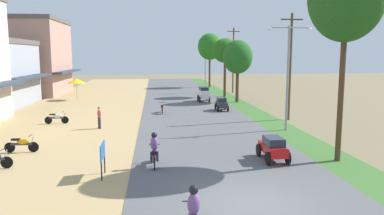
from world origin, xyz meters
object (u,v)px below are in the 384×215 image
at_px(street_signboard, 103,153).
at_px(motorbike_ahead_third, 162,108).
at_px(car_van_white, 204,93).
at_px(vendor_umbrella, 76,81).
at_px(pedestrian_on_shoulder, 99,116).
at_px(motorbike_foreground_rider, 193,214).
at_px(median_tree_second, 238,57).
at_px(median_tree_third, 225,51).
at_px(car_hatchback_charcoal, 222,104).
at_px(motorbike_ahead_second, 154,150).
at_px(utility_pole_far, 290,65).
at_px(utility_pole_near, 233,59).
at_px(streetlamp_near, 288,70).
at_px(car_sedan_red, 273,147).
at_px(median_tree_fourth, 210,47).
at_px(parked_motorbike_second, 22,143).
at_px(streetlamp_mid, 205,59).
at_px(parked_motorbike_third, 57,117).

distance_m(street_signboard, motorbike_ahead_third, 17.70).
bearing_deg(car_van_white, vendor_umbrella, 167.98).
distance_m(pedestrian_on_shoulder, motorbike_foreground_rider, 17.53).
height_order(median_tree_second, median_tree_third, median_tree_third).
distance_m(median_tree_second, car_hatchback_charcoal, 8.22).
relative_size(median_tree_second, motorbike_foreground_rider, 3.83).
bearing_deg(median_tree_third, pedestrian_on_shoulder, -123.40).
relative_size(pedestrian_on_shoulder, motorbike_ahead_second, 0.90).
bearing_deg(vendor_umbrella, motorbike_ahead_second, -71.71).
height_order(utility_pole_far, car_hatchback_charcoal, utility_pole_far).
bearing_deg(utility_pole_near, motorbike_ahead_second, -107.90).
bearing_deg(streetlamp_near, street_signboard, -141.87).
bearing_deg(street_signboard, car_hatchback_charcoal, 65.05).
bearing_deg(car_sedan_red, motorbike_ahead_third, 108.21).
bearing_deg(street_signboard, streetlamp_near, 38.13).
distance_m(median_tree_fourth, utility_pole_near, 9.08).
xyz_separation_m(streetlamp_near, car_hatchback_charcoal, (-2.86, 9.45, -3.51)).
relative_size(parked_motorbike_second, motorbike_ahead_second, 1.00).
height_order(street_signboard, motorbike_foreground_rider, motorbike_foreground_rider).
relative_size(streetlamp_mid, utility_pole_near, 0.87).
xyz_separation_m(median_tree_second, motorbike_ahead_second, (-9.28, -23.52, -4.20)).
relative_size(street_signboard, median_tree_fourth, 0.17).
relative_size(streetlamp_near, car_sedan_red, 3.20).
xyz_separation_m(median_tree_second, utility_pole_near, (1.87, 11.00, -0.33)).
distance_m(vendor_umbrella, motorbike_foreground_rider, 35.91).
bearing_deg(motorbike_ahead_second, utility_pole_near, 72.10).
xyz_separation_m(streetlamp_mid, motorbike_foreground_rider, (-8.13, -56.33, -3.75)).
height_order(vendor_umbrella, median_tree_third, median_tree_third).
xyz_separation_m(street_signboard, median_tree_third, (11.15, 30.36, 4.69)).
relative_size(street_signboard, car_van_white, 0.62).
height_order(parked_motorbike_third, motorbike_foreground_rider, motorbike_foreground_rider).
xyz_separation_m(car_sedan_red, motorbike_ahead_second, (-5.90, -0.40, 0.11)).
bearing_deg(streetlamp_mid, utility_pole_near, -82.46).
xyz_separation_m(parked_motorbike_third, motorbike_foreground_rider, (8.54, -19.11, 0.30)).
bearing_deg(median_tree_fourth, streetlamp_mid, 88.88).
distance_m(motorbike_foreground_rider, motorbike_ahead_third, 23.38).
bearing_deg(motorbike_ahead_second, streetlamp_mid, 79.37).
bearing_deg(utility_pole_far, streetlamp_mid, 92.71).
relative_size(median_tree_third, motorbike_ahead_third, 4.07).
height_order(median_tree_third, car_van_white, median_tree_third).
bearing_deg(utility_pole_near, motorbike_foreground_rider, -103.56).
relative_size(pedestrian_on_shoulder, car_van_white, 0.67).
bearing_deg(median_tree_second, motorbike_ahead_third, -139.35).
relative_size(street_signboard, pedestrian_on_shoulder, 0.93).
xyz_separation_m(median_tree_third, streetlamp_near, (0.28, -21.39, -1.54)).
bearing_deg(median_tree_third, utility_pole_near, 67.84).
distance_m(streetlamp_near, utility_pole_far, 4.62).
bearing_deg(car_hatchback_charcoal, motorbike_ahead_third, -170.11).
distance_m(utility_pole_near, car_hatchback_charcoal, 18.45).
xyz_separation_m(vendor_umbrella, median_tree_fourth, (18.10, 15.93, 4.32)).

